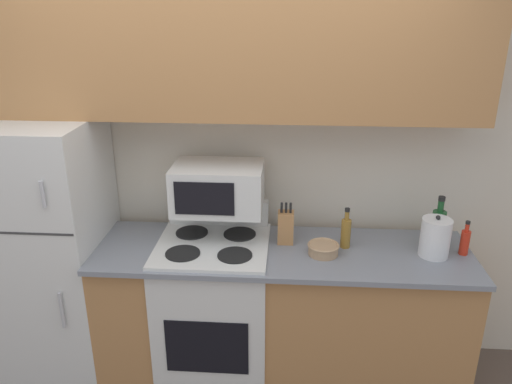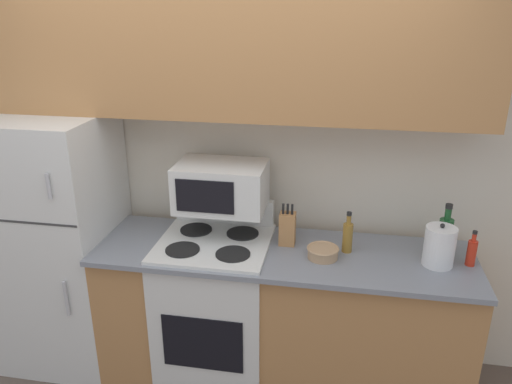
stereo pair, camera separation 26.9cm
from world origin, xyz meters
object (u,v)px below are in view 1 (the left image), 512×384
(bottle_vinegar, at_px, (346,232))
(kettle, at_px, (435,238))
(stove, at_px, (215,310))
(bottle_hot_sauce, at_px, (465,241))
(refrigerator, at_px, (45,253))
(bowl, at_px, (323,249))
(bottle_wine_green, at_px, (438,226))
(knife_block, at_px, (286,227))
(microwave, at_px, (218,188))

(bottle_vinegar, height_order, kettle, same)
(stove, bearing_deg, bottle_hot_sauce, 0.49)
(refrigerator, xyz_separation_m, kettle, (2.26, -0.05, 0.21))
(stove, bearing_deg, bottle_vinegar, 3.88)
(refrigerator, bearing_deg, bottle_vinegar, 0.38)
(refrigerator, height_order, bowl, refrigerator)
(bottle_hot_sauce, xyz_separation_m, bottle_wine_green, (-0.12, 0.10, 0.04))
(bottle_hot_sauce, xyz_separation_m, kettle, (-0.17, -0.03, 0.03))
(knife_block, xyz_separation_m, bottle_hot_sauce, (0.99, -0.07, -0.02))
(bottle_hot_sauce, relative_size, bottle_wine_green, 0.67)
(bowl, bearing_deg, bottle_hot_sauce, 4.25)
(bowl, height_order, bottle_vinegar, bottle_vinegar)
(microwave, distance_m, bottle_vinegar, 0.77)
(bottle_hot_sauce, bearing_deg, knife_block, 175.89)
(bowl, bearing_deg, kettle, 2.89)
(refrigerator, distance_m, stove, 1.08)
(stove, distance_m, bowl, 0.78)
(bottle_hot_sauce, bearing_deg, bottle_vinegar, 176.52)
(knife_block, bearing_deg, bottle_hot_sauce, -4.11)
(refrigerator, distance_m, bottle_wine_green, 2.32)
(knife_block, height_order, bottle_hot_sauce, knife_block)
(refrigerator, height_order, stove, refrigerator)
(stove, bearing_deg, knife_block, 11.29)
(microwave, height_order, kettle, microwave)
(refrigerator, distance_m, bottle_vinegar, 1.79)
(bowl, distance_m, kettle, 0.61)
(bowl, xyz_separation_m, bottle_hot_sauce, (0.78, 0.06, 0.04))
(bottle_vinegar, xyz_separation_m, kettle, (0.48, -0.07, 0.01))
(kettle, bearing_deg, bottle_hot_sauce, 9.03)
(bottle_hot_sauce, bearing_deg, bottle_wine_green, 140.85)
(knife_block, relative_size, kettle, 1.05)
(bottle_vinegar, relative_size, kettle, 1.00)
(knife_block, xyz_separation_m, bottle_vinegar, (0.34, -0.03, -0.01))
(bottle_vinegar, bearing_deg, bottle_hot_sauce, -3.48)
(refrigerator, relative_size, bowl, 9.15)
(knife_block, bearing_deg, refrigerator, -178.28)
(refrigerator, bearing_deg, bowl, -2.96)
(bottle_vinegar, bearing_deg, microwave, 174.96)
(bottle_wine_green, bearing_deg, bottle_hot_sauce, -39.15)
(knife_block, height_order, kettle, knife_block)
(bottle_hot_sauce, bearing_deg, kettle, -170.97)
(refrigerator, height_order, bottle_hot_sauce, refrigerator)
(stove, xyz_separation_m, bowl, (0.63, -0.05, 0.46))
(refrigerator, bearing_deg, stove, -2.21)
(knife_block, distance_m, bowl, 0.26)
(refrigerator, distance_m, bottle_hot_sauce, 2.44)
(stove, bearing_deg, kettle, -0.71)
(bottle_wine_green, relative_size, kettle, 1.25)
(stove, distance_m, microwave, 0.76)
(refrigerator, xyz_separation_m, microwave, (1.05, 0.08, 0.42))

